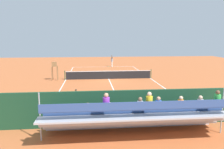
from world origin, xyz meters
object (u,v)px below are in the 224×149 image
object	(u,v)px
bleacher_stand	(137,117)
tennis_ball_far	(98,68)
courtside_bench	(155,110)
tennis_ball_near	(118,67)
tennis_player	(112,61)
line_judge	(75,105)
tennis_net	(109,75)
equipment_bag	(122,118)
umpire_chair	(55,69)
tennis_racket	(109,67)

from	to	relation	value
bleacher_stand	tennis_ball_far	bearing A→B (deg)	-87.31
courtside_bench	tennis_ball_near	distance (m)	23.23
tennis_player	line_judge	world-z (taller)	same
courtside_bench	tennis_ball_near	size ratio (longest dim) A/B	27.27
tennis_net	courtside_bench	xyz separation A→B (m)	(-1.69, 13.27, 0.06)
equipment_bag	tennis_ball_far	bearing A→B (deg)	-88.32
line_judge	courtside_bench	bearing A→B (deg)	-179.44
courtside_bench	tennis_ball_far	distance (m)	23.10
equipment_bag	tennis_ball_far	distance (m)	23.07
equipment_bag	tennis_player	size ratio (longest dim) A/B	0.47
bleacher_stand	courtside_bench	xyz separation A→B (m)	(-1.53, -2.10, -0.42)
tennis_net	umpire_chair	size ratio (longest dim) A/B	4.81
tennis_player	tennis_racket	xyz separation A→B (m)	(0.58, 0.15, -1.00)
tennis_ball_far	line_judge	bearing A→B (deg)	84.98
tennis_player	tennis_ball_far	xyz separation A→B (m)	(2.48, 1.51, -0.98)
tennis_player	umpire_chair	bearing A→B (deg)	56.11
tennis_net	courtside_bench	distance (m)	13.38
bleacher_stand	tennis_racket	bearing A→B (deg)	-91.57
tennis_ball_near	line_judge	world-z (taller)	line_judge
tennis_ball_far	tennis_racket	bearing A→B (deg)	-144.46
bleacher_stand	tennis_ball_far	distance (m)	25.07
tennis_racket	tennis_ball_near	world-z (taller)	tennis_ball_near
tennis_net	bleacher_stand	bearing A→B (deg)	90.61
umpire_chair	tennis_ball_far	bearing A→B (deg)	-117.63
tennis_ball_far	tennis_ball_near	bearing A→B (deg)	-175.03
tennis_player	tennis_racket	size ratio (longest dim) A/B	3.35
equipment_bag	bleacher_stand	bearing A→B (deg)	104.23
courtside_bench	equipment_bag	size ratio (longest dim) A/B	2.00
equipment_bag	line_judge	world-z (taller)	line_judge
equipment_bag	umpire_chair	bearing A→B (deg)	-65.98
bleacher_stand	equipment_bag	bearing A→B (deg)	-75.77
equipment_bag	tennis_ball_near	distance (m)	23.50
equipment_bag	line_judge	xyz separation A→B (m)	(2.70, -0.08, 0.84)
umpire_chair	line_judge	world-z (taller)	umpire_chair
line_judge	umpire_chair	bearing A→B (deg)	-76.39
tennis_player	courtside_bench	bearing A→B (deg)	90.52
tennis_racket	tennis_ball_near	distance (m)	1.77
tennis_player	tennis_ball_near	size ratio (longest dim) A/B	29.18
line_judge	tennis_net	bearing A→B (deg)	-102.84
bleacher_stand	umpire_chair	bearing A→B (deg)	-67.18
tennis_ball_far	bleacher_stand	bearing A→B (deg)	92.69
equipment_bag	tennis_net	bearing A→B (deg)	-91.44
umpire_chair	tennis_ball_far	distance (m)	11.25
courtside_bench	tennis_racket	size ratio (longest dim) A/B	3.13
umpire_chair	tennis_player	size ratio (longest dim) A/B	1.11
tennis_net	equipment_bag	distance (m)	13.41
bleacher_stand	tennis_player	size ratio (longest dim) A/B	4.70
tennis_ball_far	tennis_player	bearing A→B (deg)	-148.70
tennis_racket	tennis_player	bearing A→B (deg)	-165.29
tennis_net	umpire_chair	world-z (taller)	umpire_chair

